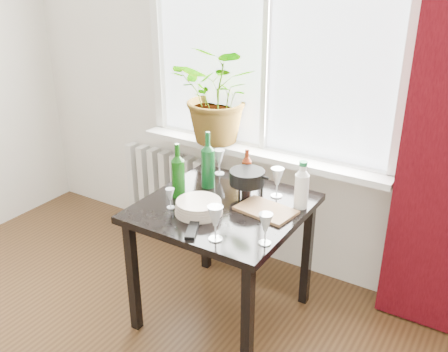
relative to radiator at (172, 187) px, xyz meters
The scene contains 18 objects.
window 1.43m from the radiator, ahead, with size 1.72×0.08×1.62m.
windowsill 0.87m from the radiator, ahead, with size 1.72×0.20×0.04m.
radiator is the anchor object (origin of this frame).
table 1.09m from the radiator, 36.54° to the right, with size 0.85×0.85×0.74m.
potted_plant 0.91m from the radiator, ahead, with size 0.58×0.50×0.65m, color #2B651B.
wine_bottle_left 1.03m from the radiator, 49.12° to the right, with size 0.07×0.07×0.32m, color #0E440D, non-canonical shape.
wine_bottle_right 0.96m from the radiator, 36.16° to the right, with size 0.08×0.08×0.34m, color #0D431A, non-canonical shape.
bottle_amber 1.03m from the radiator, 23.20° to the right, with size 0.06×0.06×0.24m, color maroon, non-canonical shape.
cleaning_bottle 1.38m from the radiator, 19.52° to the right, with size 0.08×0.08×0.26m, color white, non-canonical shape.
wineglass_front_right 1.46m from the radiator, 43.45° to the right, with size 0.08×0.08×0.18m, color silver, non-canonical shape.
wineglass_far_right 1.56m from the radiator, 35.16° to the right, with size 0.07×0.07×0.16m, color silver, non-canonical shape.
wineglass_back_center 1.20m from the radiator, 20.04° to the right, with size 0.08×0.08×0.18m, color silver, non-canonical shape.
wineglass_back_left 0.80m from the radiator, 25.25° to the right, with size 0.07×0.07×0.16m, color white, non-canonical shape.
wineglass_front_left 1.11m from the radiator, 52.18° to the right, with size 0.05×0.05×0.12m, color silver, non-canonical shape.
plate_stack 1.17m from the radiator, 44.53° to the right, with size 0.26×0.26×0.07m, color beige.
fondue_pot 1.11m from the radiator, 27.20° to the right, with size 0.23×0.20×0.15m, color black, non-canonical shape.
tv_remote 1.34m from the radiator, 47.61° to the right, with size 0.05×0.17×0.02m, color black.
cutting_board 1.28m from the radiator, 28.06° to the right, with size 0.30×0.20×0.02m, color olive.
Camera 1 is at (1.38, -0.50, 1.99)m, focal length 40.00 mm.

